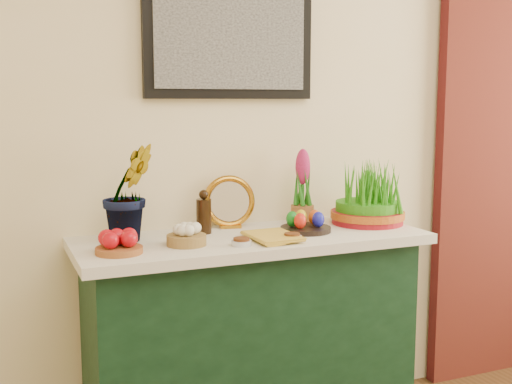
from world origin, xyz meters
TOP-DOWN VIEW (x-y plane):
  - sideboard at (-0.27, 2.00)m, footprint 1.30×0.45m
  - tablecloth at (-0.27, 2.00)m, footprint 1.40×0.55m
  - hyacinth_green at (-0.74, 2.09)m, footprint 0.29×0.27m
  - apple_bowl at (-0.82, 1.89)m, footprint 0.19×0.19m
  - garlic_basket at (-0.56, 1.93)m, footprint 0.16×0.16m
  - vinegar_cruet at (-0.44, 2.11)m, footprint 0.06×0.06m
  - mirror at (-0.30, 2.19)m, footprint 0.23×0.09m
  - book at (-0.32, 1.88)m, footprint 0.16×0.23m
  - spice_dish_left at (-0.38, 1.84)m, footprint 0.08×0.08m
  - spice_dish_right at (-0.17, 1.85)m, footprint 0.08×0.08m
  - egg_plate at (-0.04, 1.98)m, footprint 0.22×0.22m
  - hyacinth_pink at (0.02, 2.14)m, footprint 0.10×0.10m
  - wheatgrass_sabzeh at (0.29, 2.03)m, footprint 0.32×0.32m

SIDE VIEW (x-z plane):
  - sideboard at x=-0.27m, z-range 0.00..0.85m
  - tablecloth at x=-0.27m, z-range 0.85..0.89m
  - spice_dish_left at x=-0.38m, z-range 0.89..0.92m
  - spice_dish_right at x=-0.17m, z-range 0.89..0.92m
  - book at x=-0.32m, z-range 0.89..0.92m
  - egg_plate at x=-0.04m, z-range 0.88..0.96m
  - garlic_basket at x=-0.56m, z-range 0.88..0.97m
  - apple_bowl at x=-0.82m, z-range 0.88..0.97m
  - vinegar_cruet at x=-0.44m, z-range 0.88..1.06m
  - mirror at x=-0.30m, z-range 0.89..1.11m
  - wheatgrass_sabzeh at x=0.29m, z-range 0.87..1.14m
  - hyacinth_pink at x=0.02m, z-range 0.87..1.20m
  - hyacinth_green at x=-0.74m, z-range 0.89..1.39m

